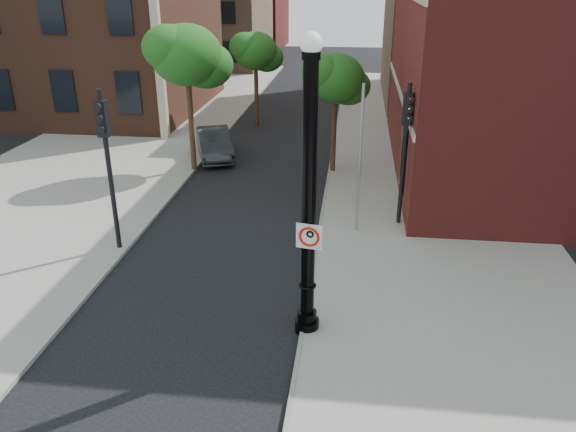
# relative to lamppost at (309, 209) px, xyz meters

# --- Properties ---
(ground) EXTENTS (120.00, 120.00, 0.00)m
(ground) POSITION_rel_lamppost_xyz_m (-2.15, -0.40, -3.32)
(ground) COLOR black
(ground) RESTS_ON ground
(sidewalk_right) EXTENTS (8.00, 60.00, 0.12)m
(sidewalk_right) POSITION_rel_lamppost_xyz_m (3.85, 9.60, -3.26)
(sidewalk_right) COLOR gray
(sidewalk_right) RESTS_ON ground
(sidewalk_left) EXTENTS (10.00, 50.00, 0.12)m
(sidewalk_left) POSITION_rel_lamppost_xyz_m (-11.15, 17.60, -3.26)
(sidewalk_left) COLOR gray
(sidewalk_left) RESTS_ON ground
(curb_edge) EXTENTS (0.10, 60.00, 0.14)m
(curb_edge) POSITION_rel_lamppost_xyz_m (-0.10, 9.60, -3.25)
(curb_edge) COLOR gray
(curb_edge) RESTS_ON ground
(bg_building_red) EXTENTS (12.00, 12.00, 10.00)m
(bg_building_red) POSITION_rel_lamppost_xyz_m (-14.15, 57.60, 1.68)
(bg_building_red) COLOR maroon
(bg_building_red) RESTS_ON ground
(lamppost) EXTENTS (0.61, 0.61, 7.20)m
(lamppost) POSITION_rel_lamppost_xyz_m (0.00, 0.00, 0.00)
(lamppost) COLOR black
(lamppost) RESTS_ON ground
(no_parking_sign) EXTENTS (0.62, 0.15, 0.62)m
(no_parking_sign) POSITION_rel_lamppost_xyz_m (0.03, -0.18, -0.61)
(no_parking_sign) COLOR white
(no_parking_sign) RESTS_ON ground
(parked_car) EXTENTS (2.83, 4.52, 1.41)m
(parked_car) POSITION_rel_lamppost_xyz_m (-5.77, 13.85, -2.62)
(parked_car) COLOR #29292D
(parked_car) RESTS_ON ground
(traffic_signal_left) EXTENTS (0.33, 0.42, 5.20)m
(traffic_signal_left) POSITION_rel_lamppost_xyz_m (-6.43, 3.69, 0.18)
(traffic_signal_left) COLOR black
(traffic_signal_left) RESTS_ON ground
(traffic_signal_right) EXTENTS (0.37, 0.44, 5.03)m
(traffic_signal_right) POSITION_rel_lamppost_xyz_m (2.65, 6.78, 0.07)
(traffic_signal_right) COLOR black
(traffic_signal_right) RESTS_ON ground
(utility_pole) EXTENTS (0.10, 0.10, 5.12)m
(utility_pole) POSITION_rel_lamppost_xyz_m (1.17, 5.97, -0.76)
(utility_pole) COLOR #999999
(utility_pole) RESTS_ON ground
(street_tree_a) EXTENTS (3.55, 3.21, 6.40)m
(street_tree_a) POSITION_rel_lamppost_xyz_m (-6.14, 11.74, 1.74)
(street_tree_a) COLOR #332414
(street_tree_a) RESTS_ON ground
(street_tree_b) EXTENTS (2.94, 2.66, 5.31)m
(street_tree_b) POSITION_rel_lamppost_xyz_m (-4.78, 20.42, 0.86)
(street_tree_b) COLOR #332414
(street_tree_b) RESTS_ON ground
(street_tree_c) EXTENTS (2.90, 2.62, 5.23)m
(street_tree_c) POSITION_rel_lamppost_xyz_m (0.07, 12.34, 0.80)
(street_tree_c) COLOR #332414
(street_tree_c) RESTS_ON ground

